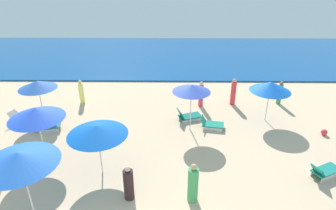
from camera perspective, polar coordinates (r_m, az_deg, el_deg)
The scene contains 19 objects.
ocean at distance 28.30m, azimuth -2.99°, elevation 10.01°, with size 60.00×14.11×0.12m, color #174B8D.
lounge_chair_0_0 at distance 13.70m, azimuth 28.99°, elevation -11.52°, with size 1.48×1.11×0.68m.
umbrella_1 at distance 16.96m, azimuth -24.79°, elevation 3.73°, with size 2.05×2.05×2.35m.
lounge_chair_1_0 at distance 16.37m, azimuth -23.08°, elevation -4.03°, with size 1.34×0.83×0.63m.
lounge_chair_1_1 at distance 17.68m, azimuth -27.32°, elevation -2.71°, with size 1.57×1.04×0.69m.
umbrella_2 at distance 13.14m, azimuth -24.99°, elevation -1.49°, with size 2.34×2.34×2.60m.
umbrella_3 at distance 16.27m, azimuth 19.93°, elevation 3.53°, with size 2.20×2.20×2.34m.
umbrella_4 at distance 11.56m, azimuth -14.02°, elevation -4.95°, with size 2.42×2.42×2.28m.
umbrella_6 at distance 14.29m, azimuth 4.75°, elevation 3.35°, with size 1.94×1.94×2.58m.
lounge_chair_6_0 at distance 15.54m, azimuth 8.66°, elevation -3.79°, with size 1.35×0.88×0.62m.
lounge_chair_6_1 at distance 16.17m, azimuth 4.06°, elevation -2.21°, with size 1.51×1.08×0.73m.
umbrella_7 at distance 10.21m, azimuth -27.79°, elevation -9.40°, with size 2.49×2.49×2.69m.
beachgoer_0 at distance 10.96m, azimuth -7.92°, elevation -15.43°, with size 0.46×0.46×1.48m.
beachgoer_1 at distance 17.61m, azimuth 6.66°, elevation 2.12°, with size 0.36×0.36×1.64m.
beachgoer_2 at distance 18.83m, azimuth -17.02°, elevation 2.49°, with size 0.40×0.40×1.52m.
beachgoer_3 at distance 18.19m, azimuth 13.00°, elevation 2.50°, with size 0.35×0.35×1.71m.
beachgoer_4 at distance 10.77m, azimuth 5.04°, elevation -15.54°, with size 0.43×0.43×1.64m.
beachgoer_6 at distance 19.17m, azimuth 21.57°, elevation 2.26°, with size 0.30×0.30×1.52m.
beach_ball_0 at distance 16.85m, azimuth 28.89°, elevation -4.81°, with size 0.32×0.32×0.32m, color #E43142.
Camera 1 is at (1.77, -4.19, 7.90)m, focal length 30.32 mm.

